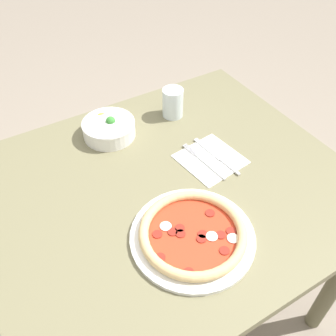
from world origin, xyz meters
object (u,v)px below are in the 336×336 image
Objects in this scene: knife at (218,157)px; pizza at (193,234)px; glass at (173,103)px; fork at (204,162)px; bowl at (109,127)px.

pizza is at bearing 125.80° from knife.
glass is (0.24, 0.49, 0.04)m from pizza.
glass is at bearing 64.08° from pizza.
glass is at bearing -15.87° from fork.
bowl is 0.38m from knife.
glass reaches higher than fork.
fork is at bearing -100.08° from glass.
pizza is 0.29m from fork.
bowl reaches higher than knife.
pizza is at bearing -115.92° from glass.
glass is (0.05, 0.27, 0.05)m from fork.
bowl is at bearing 35.04° from knife.
glass is at bearing -5.26° from knife.
pizza is 1.55× the size of knife.
knife is 0.28m from glass.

